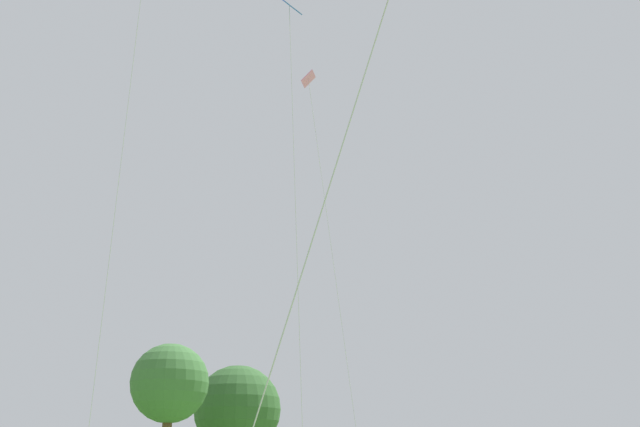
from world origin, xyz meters
TOP-DOWN VIEW (x-y plane):
  - small_kite_streamer_purple at (6.02, 19.16)m, footprint 0.90×1.81m
  - small_kite_tiny_distant at (11.40, 25.84)m, footprint 2.49×2.02m
  - tree_broad_distant at (26.07, 60.63)m, footprint 7.83×7.83m
  - tree_oak_right at (17.17, 55.30)m, footprint 6.20×6.20m

SIDE VIEW (x-z plane):
  - tree_broad_distant at x=26.07m, z-range 1.11..11.22m
  - tree_oak_right at x=17.17m, z-range 2.18..12.86m
  - small_kite_streamer_purple at x=6.02m, z-range 7.84..26.62m
  - small_kite_tiny_distant at x=11.40m, z-range 8.06..28.04m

